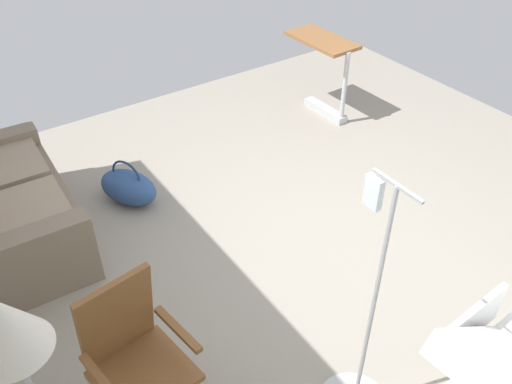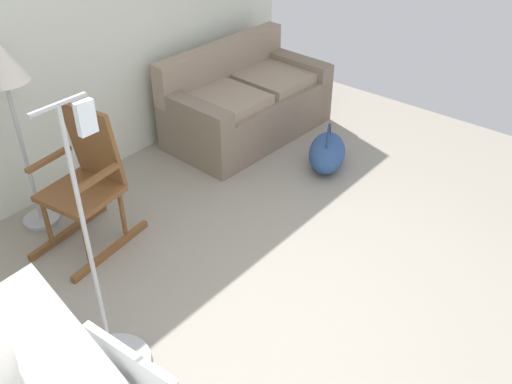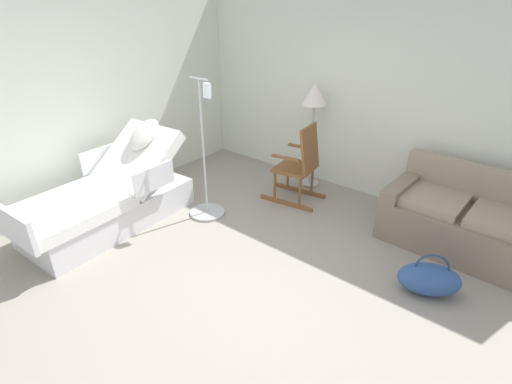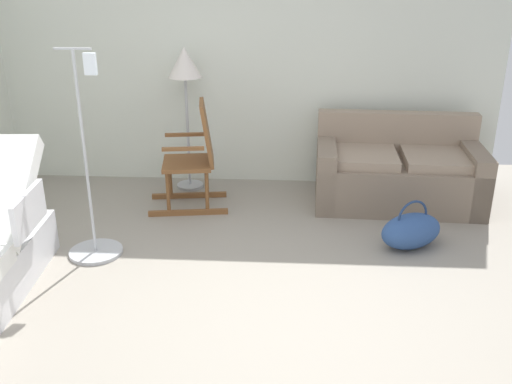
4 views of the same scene
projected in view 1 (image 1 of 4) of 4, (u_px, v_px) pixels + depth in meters
name	position (u px, v px, depth m)	size (l,w,h in m)	color
ground_plane	(324.00, 255.00, 4.31)	(6.38, 6.38, 0.00)	gray
couch	(8.00, 212.00, 4.27)	(1.63, 0.91, 0.85)	#7D6C5C
rocking_chair	(136.00, 361.00, 2.95)	(0.82, 0.58, 1.05)	brown
floor_lamp	(10.00, 341.00, 2.18)	(0.34, 0.34, 1.48)	#B2B5BA
overbed_table	(325.00, 68.00, 5.85)	(0.85, 0.42, 0.84)	#B2B5BA
duffel_bag	(128.00, 187.00, 4.78)	(0.64, 0.54, 0.43)	#2D4C84
iv_pole	(357.00, 382.00, 3.13)	(0.44, 0.44, 1.69)	#B2B5BA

